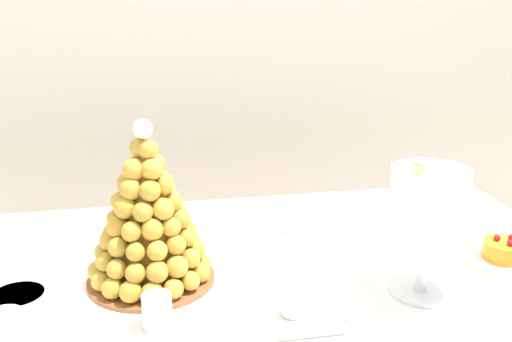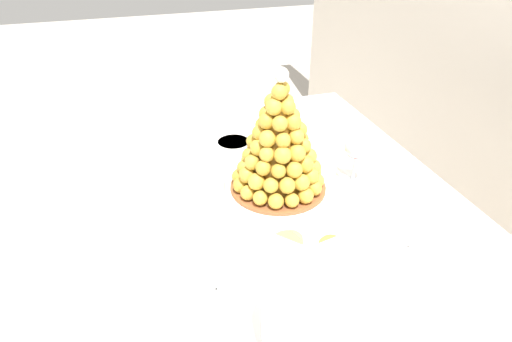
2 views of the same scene
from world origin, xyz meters
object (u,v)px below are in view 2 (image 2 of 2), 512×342
Objects in this scene: dessert_cup_left at (196,148)px; wine_glass at (356,148)px; dessert_cup_centre at (240,254)px; macaron_goblet at (310,295)px; creme_brulee_ramekin at (233,145)px; dessert_cup_mid_left at (215,191)px; serving_tray at (267,190)px; croquembouche at (279,145)px.

wine_glass reaches higher than dessert_cup_left.
dessert_cup_centre is 0.19× the size of macaron_goblet.
dessert_cup_centre is 0.49m from creme_brulee_ramekin.
macaron_goblet reaches higher than dessert_cup_mid_left.
macaron_goblet reaches higher than creme_brulee_ramekin.
wine_glass reaches higher than creme_brulee_ramekin.
serving_tray is 2.41× the size of macaron_goblet.
dessert_cup_mid_left is 0.41× the size of wine_glass.
dessert_cup_left is at bearing -179.20° from dessert_cup_mid_left.
croquembouche is 6.48× the size of dessert_cup_centre.
dessert_cup_centre is 0.43m from wine_glass.
dessert_cup_centre is (0.24, -0.17, -0.10)m from croquembouche.
serving_tray is at bearing 7.09° from creme_brulee_ramekin.
croquembouche is 1.21× the size of macaron_goblet.
croquembouche is at bearing 92.24° from dessert_cup_mid_left.
creme_brulee_ramekin is (-0.23, -0.03, 0.02)m from serving_tray.
dessert_cup_mid_left is at bearing -23.98° from creme_brulee_ramekin.
dessert_cup_left is (-0.23, -0.14, 0.03)m from serving_tray.
wine_glass is (-0.47, 0.33, -0.05)m from macaron_goblet.
serving_tray is at bearing -96.27° from wine_glass.
wine_glass is (0.02, 0.20, -0.03)m from croquembouche.
serving_tray is 0.14m from dessert_cup_mid_left.
dessert_cup_left is at bearing -177.10° from macaron_goblet.
macaron_goblet reaches higher than dessert_cup_left.
dessert_cup_centre is (0.23, -0.00, -0.00)m from dessert_cup_mid_left.
croquembouche reaches higher than serving_tray.
wine_glass is at bearing 44.69° from creme_brulee_ramekin.
creme_brulee_ramekin is at bearing -166.34° from croquembouche.
macaron_goblet reaches higher than dessert_cup_centre.
serving_tray is 12.97× the size of dessert_cup_centre.
wine_glass reaches higher than dessert_cup_centre.
croquembouche is 0.30m from dessert_cup_left.
dessert_cup_centre is at bearing 0.17° from dessert_cup_left.
wine_glass is (-0.22, 0.36, 0.07)m from dessert_cup_centre.
croquembouche is 0.20m from wine_glass.
serving_tray is at bearing 168.27° from macaron_goblet.
creme_brulee_ramekin is (-0.23, -0.06, -0.11)m from croquembouche.
dessert_cup_mid_left is 0.23m from dessert_cup_centre.
wine_glass is (0.02, 0.23, 0.10)m from serving_tray.
dessert_cup_left reaches higher than creme_brulee_ramekin.
croquembouche is (0.00, 0.03, 0.13)m from serving_tray.
croquembouche is at bearing -96.99° from wine_glass.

